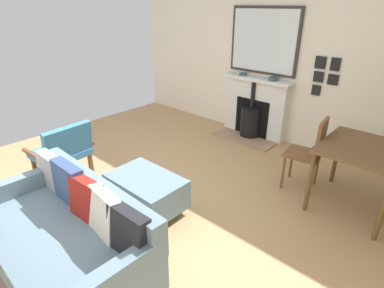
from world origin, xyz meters
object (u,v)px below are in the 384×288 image
object	(u,v)px
fireplace	(254,112)
armchair_accent	(63,149)
dining_table	(362,156)
sofa	(68,233)
mantel_bowl_far	(273,79)
mantel_bowl_near	(243,74)
ottoman	(146,190)
dining_chair_near_fireplace	(311,150)

from	to	relation	value
fireplace	armchair_accent	size ratio (longest dim) A/B	1.51
fireplace	dining_table	distance (m)	2.20
sofa	dining_table	distance (m)	2.98
mantel_bowl_far	dining_table	bearing A→B (deg)	58.14
mantel_bowl_near	mantel_bowl_far	xyz separation A→B (m)	(0.00, 0.56, 0.01)
ottoman	dining_table	size ratio (longest dim) A/B	0.90
fireplace	mantel_bowl_far	xyz separation A→B (m)	(-0.02, 0.28, 0.60)
armchair_accent	dining_chair_near_fireplace	world-z (taller)	dining_chair_near_fireplace
mantel_bowl_far	ottoman	distance (m)	2.74
fireplace	sofa	size ratio (longest dim) A/B	0.69
mantel_bowl_far	armchair_accent	world-z (taller)	mantel_bowl_far
ottoman	dining_chair_near_fireplace	bearing A→B (deg)	145.14
mantel_bowl_far	sofa	size ratio (longest dim) A/B	0.08
mantel_bowl_near	ottoman	size ratio (longest dim) A/B	0.16
dining_table	mantel_bowl_far	bearing A→B (deg)	-121.86
mantel_bowl_near	dining_chair_near_fireplace	bearing A→B (deg)	58.72
sofa	ottoman	distance (m)	0.96
mantel_bowl_near	armchair_accent	world-z (taller)	mantel_bowl_near
sofa	ottoman	size ratio (longest dim) A/B	2.11
fireplace	mantel_bowl_near	bearing A→B (deg)	-93.11
ottoman	armchair_accent	size ratio (longest dim) A/B	1.04
dining_table	fireplace	bearing A→B (deg)	-117.69
dining_table	armchair_accent	bearing A→B (deg)	-57.01
sofa	dining_table	world-z (taller)	sofa
fireplace	dining_chair_near_fireplace	size ratio (longest dim) A/B	1.31
mantel_bowl_far	dining_chair_near_fireplace	bearing A→B (deg)	47.78
mantel_bowl_near	dining_table	size ratio (longest dim) A/B	0.14
ottoman	mantel_bowl_far	bearing A→B (deg)	-179.78
mantel_bowl_far	dining_table	distance (m)	2.00
ottoman	dining_chair_near_fireplace	xyz separation A→B (m)	(-1.60, 1.12, 0.29)
mantel_bowl_far	armchair_accent	xyz separation A→B (m)	(2.91, -1.23, -0.59)
sofa	dining_table	size ratio (longest dim) A/B	1.91
ottoman	armchair_accent	xyz separation A→B (m)	(0.29, -1.24, 0.19)
mantel_bowl_near	mantel_bowl_far	bearing A→B (deg)	90.00
ottoman	dining_chair_near_fireplace	distance (m)	1.97
mantel_bowl_near	ottoman	xyz separation A→B (m)	(2.62, 0.57, -0.78)
sofa	dining_table	bearing A→B (deg)	148.91
mantel_bowl_near	dining_table	world-z (taller)	mantel_bowl_near
mantel_bowl_near	ottoman	distance (m)	2.79
mantel_bowl_near	ottoman	world-z (taller)	mantel_bowl_near
ottoman	dining_table	bearing A→B (deg)	133.89
mantel_bowl_near	dining_chair_near_fireplace	distance (m)	2.03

